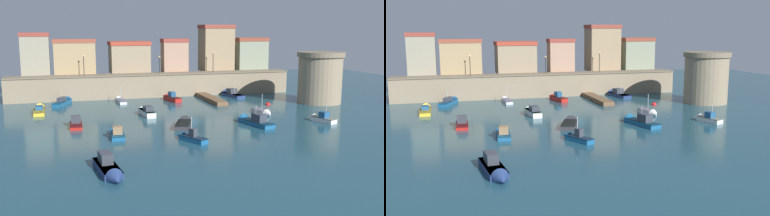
{
  "view_description": "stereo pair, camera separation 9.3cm",
  "coord_description": "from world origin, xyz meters",
  "views": [
    {
      "loc": [
        -16.54,
        -56.05,
        12.24
      ],
      "look_at": [
        0.0,
        0.04,
        1.89
      ],
      "focal_mm": 41.8,
      "sensor_mm": 36.0,
      "label": 1
    },
    {
      "loc": [
        -16.45,
        -56.08,
        12.24
      ],
      "look_at": [
        0.0,
        0.04,
        1.89
      ],
      "focal_mm": 41.8,
      "sensor_mm": 36.0,
      "label": 2
    }
  ],
  "objects": [
    {
      "name": "quay_lamp_1",
      "position": [
        0.87,
        24.12,
        6.39
      ],
      "size": [
        0.32,
        0.32,
        3.16
      ],
      "color": "black",
      "rests_on": "quay_wall"
    },
    {
      "name": "moored_boat_3",
      "position": [
        11.51,
        2.37,
        0.31
      ],
      "size": [
        1.61,
        4.63,
        3.26
      ],
      "rotation": [
        0.0,
        0.0,
        -1.5
      ],
      "color": "silver",
      "rests_on": "ground"
    },
    {
      "name": "fortress_tower",
      "position": [
        25.03,
        9.24,
        4.32
      ],
      "size": [
        7.74,
        7.74,
        8.51
      ],
      "color": "gray",
      "rests_on": "ground"
    },
    {
      "name": "old_town_backdrop",
      "position": [
        1.38,
        28.01,
        7.64
      ],
      "size": [
        46.97,
        6.02,
        9.06
      ],
      "color": "gray",
      "rests_on": "ground"
    },
    {
      "name": "ground_plane",
      "position": [
        0.0,
        0.0,
        0.0
      ],
      "size": [
        134.23,
        134.23,
        0.0
      ],
      "primitive_type": "plane",
      "color": "#1E4756"
    },
    {
      "name": "moored_boat_8",
      "position": [
        -14.98,
        1.98,
        0.37
      ],
      "size": [
        1.61,
        5.34,
        1.9
      ],
      "rotation": [
        0.0,
        0.0,
        1.54
      ],
      "color": "red",
      "rests_on": "ground"
    },
    {
      "name": "moored_boat_10",
      "position": [
        -19.85,
        13.48,
        0.38
      ],
      "size": [
        1.62,
        7.34,
        1.55
      ],
      "rotation": [
        0.0,
        0.0,
        1.58
      ],
      "color": "gold",
      "rests_on": "ground"
    },
    {
      "name": "moored_boat_12",
      "position": [
        7.13,
        -3.45,
        0.45
      ],
      "size": [
        3.25,
        7.2,
        3.09
      ],
      "rotation": [
        0.0,
        0.0,
        1.81
      ],
      "color": "#195689",
      "rests_on": "ground"
    },
    {
      "name": "moored_boat_9",
      "position": [
        13.4,
        20.67,
        0.43
      ],
      "size": [
        3.05,
        6.88,
        2.55
      ],
      "rotation": [
        0.0,
        0.0,
        1.78
      ],
      "color": "navy",
      "rests_on": "ground"
    },
    {
      "name": "moored_boat_7",
      "position": [
        16.63,
        -4.57,
        0.45
      ],
      "size": [
        2.56,
        4.47,
        2.92
      ],
      "rotation": [
        0.0,
        0.0,
        1.9
      ],
      "color": "white",
      "rests_on": "ground"
    },
    {
      "name": "pier_dock",
      "position": [
        8.27,
        16.41,
        0.33
      ],
      "size": [
        1.88,
        11.93,
        0.7
      ],
      "color": "brown",
      "rests_on": "ground"
    },
    {
      "name": "quay_wall",
      "position": [
        0.0,
        24.12,
        2.14
      ],
      "size": [
        51.89,
        3.79,
        4.27
      ],
      "color": "gray",
      "rests_on": "ground"
    },
    {
      "name": "moored_boat_2",
      "position": [
        -10.61,
        -5.02,
        0.37
      ],
      "size": [
        1.73,
        5.15,
        1.83
      ],
      "rotation": [
        0.0,
        0.0,
        1.51
      ],
      "color": "#195689",
      "rests_on": "ground"
    },
    {
      "name": "moored_boat_11",
      "position": [
        -1.64,
        -2.0,
        0.34
      ],
      "size": [
        3.56,
        5.63,
        1.67
      ],
      "rotation": [
        0.0,
        0.0,
        1.2
      ],
      "color": "#333338",
      "rests_on": "ground"
    },
    {
      "name": "mooring_buoy_0",
      "position": [
        15.86,
        9.72,
        0.0
      ],
      "size": [
        0.8,
        0.8,
        0.8
      ],
      "primitive_type": "sphere",
      "color": "red",
      "rests_on": "ground"
    },
    {
      "name": "moored_boat_6",
      "position": [
        -3.14,
        -9.78,
        0.4
      ],
      "size": [
        3.01,
        4.51,
        2.98
      ],
      "rotation": [
        0.0,
        0.0,
        2.04
      ],
      "color": "#195689",
      "rests_on": "ground"
    },
    {
      "name": "moored_boat_1",
      "position": [
        -5.02,
        6.65,
        0.54
      ],
      "size": [
        1.9,
        5.98,
        1.72
      ],
      "rotation": [
        0.0,
        0.0,
        1.67
      ],
      "color": "white",
      "rests_on": "ground"
    },
    {
      "name": "moored_boat_13",
      "position": [
        -12.96,
        -18.96,
        0.45
      ],
      "size": [
        2.29,
        6.95,
        1.98
      ],
      "rotation": [
        0.0,
        0.0,
        -1.46
      ],
      "color": "navy",
      "rests_on": "ground"
    },
    {
      "name": "moored_boat_5",
      "position": [
        -7.07,
        19.55,
        0.29
      ],
      "size": [
        1.43,
        5.79,
        3.11
      ],
      "rotation": [
        0.0,
        0.0,
        1.62
      ],
      "color": "silver",
      "rests_on": "ground"
    },
    {
      "name": "quay_lamp_0",
      "position": [
        -12.61,
        24.12,
        6.62
      ],
      "size": [
        0.32,
        0.32,
        3.56
      ],
      "color": "black",
      "rests_on": "quay_wall"
    },
    {
      "name": "moored_boat_4",
      "position": [
        1.56,
        18.61,
        0.5
      ],
      "size": [
        2.55,
        6.01,
        1.79
      ],
      "rotation": [
        0.0,
        0.0,
        1.81
      ],
      "color": "red",
      "rests_on": "ground"
    },
    {
      "name": "moored_boat_0",
      "position": [
        -16.25,
        20.19,
        0.41
      ],
      "size": [
        3.74,
        7.03,
        2.59
      ],
      "rotation": [
        0.0,
        0.0,
        1.21
      ],
      "color": "#195689",
      "rests_on": "ground"
    },
    {
      "name": "quay_lamp_2",
      "position": [
        11.27,
        24.12,
        6.71
      ],
      "size": [
        0.32,
        0.32,
        3.71
      ],
      "color": "black",
      "rests_on": "quay_wall"
    }
  ]
}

